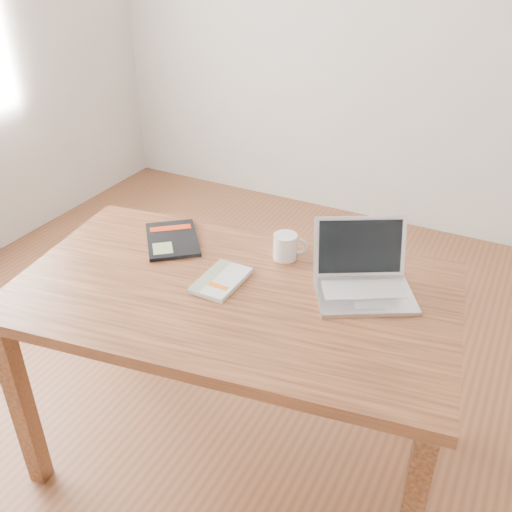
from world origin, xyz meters
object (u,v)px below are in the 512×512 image
at_px(black_guidebook, 172,239).
at_px(coffee_mug, 286,246).
at_px(white_guidebook, 221,280).
at_px(laptop, 363,277).
at_px(desk, 234,311).

distance_m(black_guidebook, coffee_mug, 0.42).
xyz_separation_m(white_guidebook, laptop, (0.41, 0.17, 0.04)).
bearing_deg(coffee_mug, white_guidebook, -143.80).
bearing_deg(desk, black_guidebook, 145.98).
xyz_separation_m(black_guidebook, coffee_mug, (0.41, 0.08, 0.04)).
relative_size(black_guidebook, laptop, 0.83).
bearing_deg(laptop, white_guidebook, 173.28).
xyz_separation_m(white_guidebook, black_guidebook, (-0.29, 0.15, -0.00)).
bearing_deg(white_guidebook, desk, -11.71).
bearing_deg(black_guidebook, laptop, -37.83).
relative_size(white_guidebook, coffee_mug, 1.81).
distance_m(desk, laptop, 0.43).
bearing_deg(laptop, desk, 177.42).
height_order(white_guidebook, laptop, laptop).
bearing_deg(white_guidebook, coffee_mug, 63.53).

